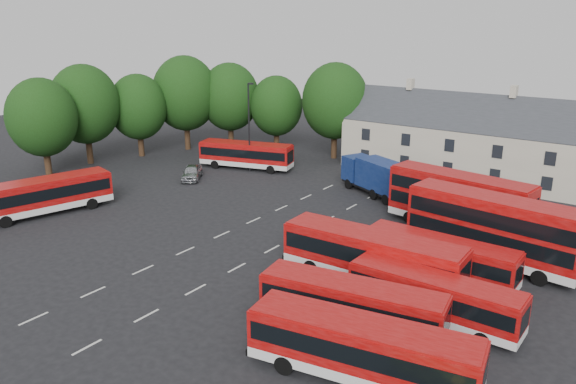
% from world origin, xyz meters
% --- Properties ---
extents(ground, '(140.00, 140.00, 0.00)m').
position_xyz_m(ground, '(0.00, 0.00, 0.00)').
color(ground, black).
rests_on(ground, ground).
extents(lane_markings, '(5.15, 33.80, 0.01)m').
position_xyz_m(lane_markings, '(2.50, 2.00, 0.01)').
color(lane_markings, beige).
rests_on(lane_markings, ground).
extents(treeline, '(29.92, 32.59, 12.01)m').
position_xyz_m(treeline, '(-20.74, 19.36, 6.68)').
color(treeline, black).
rests_on(treeline, ground).
extents(terrace_houses, '(35.70, 7.13, 10.06)m').
position_xyz_m(terrace_houses, '(14.00, 30.00, 3.86)').
color(terrace_houses, beige).
rests_on(terrace_houses, ground).
extents(bus_row_a, '(11.19, 4.29, 3.09)m').
position_xyz_m(bus_row_a, '(18.01, -8.13, 1.86)').
color(bus_row_a, silver).
rests_on(bus_row_a, ground).
extents(bus_row_b, '(10.42, 3.94, 2.88)m').
position_xyz_m(bus_row_b, '(15.40, -4.51, 1.73)').
color(bus_row_b, silver).
rests_on(bus_row_b, ground).
extents(bus_row_c, '(9.81, 2.38, 2.77)m').
position_xyz_m(bus_row_c, '(18.64, -0.93, 1.66)').
color(bus_row_c, silver).
rests_on(bus_row_c, ground).
extents(bus_row_d, '(11.99, 3.15, 3.37)m').
position_xyz_m(bus_row_d, '(13.55, 1.42, 2.02)').
color(bus_row_d, silver).
rests_on(bus_row_d, ground).
extents(bus_row_e, '(10.00, 2.43, 2.82)m').
position_xyz_m(bus_row_e, '(16.89, 4.47, 1.70)').
color(bus_row_e, silver).
rests_on(bus_row_e, ground).
extents(bus_dd_south, '(12.09, 4.03, 4.86)m').
position_xyz_m(bus_dd_south, '(18.91, 8.95, 2.77)').
color(bus_dd_south, silver).
rests_on(bus_dd_south, ground).
extents(bus_dd_north, '(11.72, 4.19, 4.70)m').
position_xyz_m(bus_dd_north, '(14.82, 13.72, 2.68)').
color(bus_dd_north, silver).
rests_on(bus_dd_north, ground).
extents(bus_west, '(5.23, 11.55, 3.18)m').
position_xyz_m(bus_west, '(-15.70, -3.38, 1.91)').
color(bus_west, silver).
rests_on(bus_west, ground).
extents(bus_north, '(10.87, 5.27, 3.00)m').
position_xyz_m(bus_north, '(-11.40, 18.76, 1.80)').
color(bus_north, silver).
rests_on(bus_north, ground).
extents(box_truck, '(8.33, 5.59, 3.50)m').
position_xyz_m(box_truck, '(5.09, 18.56, 1.97)').
color(box_truck, black).
rests_on(box_truck, ground).
extents(silver_car, '(4.05, 4.68, 1.52)m').
position_xyz_m(silver_car, '(-13.34, 12.09, 0.76)').
color(silver_car, '#A2A5AA').
rests_on(silver_car, ground).
extents(lamppost, '(0.68, 0.38, 9.81)m').
position_xyz_m(lamppost, '(-10.36, 18.18, 5.24)').
color(lamppost, black).
rests_on(lamppost, ground).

